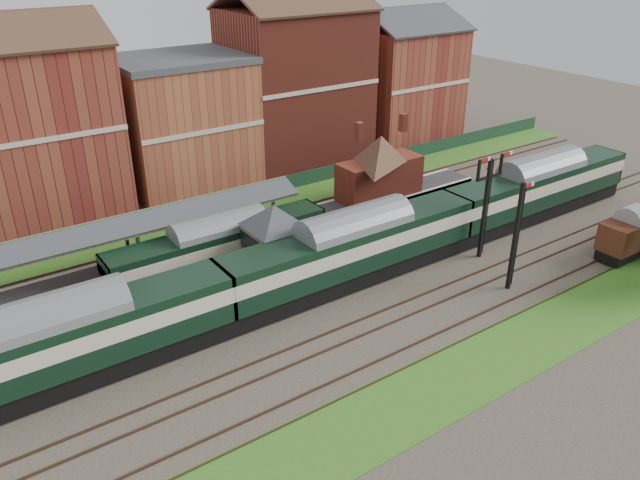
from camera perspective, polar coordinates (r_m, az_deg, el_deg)
ground at (r=44.50m, az=1.49°, el=-4.40°), size 160.00×160.00×0.00m
grass_back at (r=56.72m, az=-8.13°, el=2.43°), size 90.00×4.50×0.06m
grass_front at (r=37.22m, az=12.74°, el=-11.99°), size 90.00×5.00×0.06m
fence at (r=58.11m, az=-9.09°, el=3.73°), size 90.00×0.12×1.50m
platform at (r=49.48m, az=-9.93°, el=-0.81°), size 55.00×3.40×1.00m
signal_box at (r=43.90m, az=-4.14°, el=-0.17°), size 5.40×5.40×6.00m
brick_hut at (r=48.90m, az=3.97°, el=0.12°), size 3.20×2.64×2.94m
station_building at (r=56.60m, az=5.51°, el=6.80°), size 8.10×8.10×5.90m
canopy at (r=45.88m, az=-17.06°, el=1.80°), size 26.00×3.89×4.08m
semaphore_bracket at (r=48.38m, az=14.94°, el=3.42°), size 3.60×0.25×8.18m
semaphore_siding at (r=44.58m, az=17.46°, el=0.41°), size 1.23×0.25×8.00m
town_backdrop at (r=62.16m, az=-12.61°, el=11.01°), size 69.00×10.00×16.00m
dmu_train at (r=43.98m, az=3.11°, el=-0.75°), size 61.40×3.22×4.72m
platform_railcar at (r=45.76m, az=-9.13°, el=-0.58°), size 16.85×2.66×3.88m
goods_van_a at (r=53.49m, az=26.44°, el=0.44°), size 5.35×2.32×3.24m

